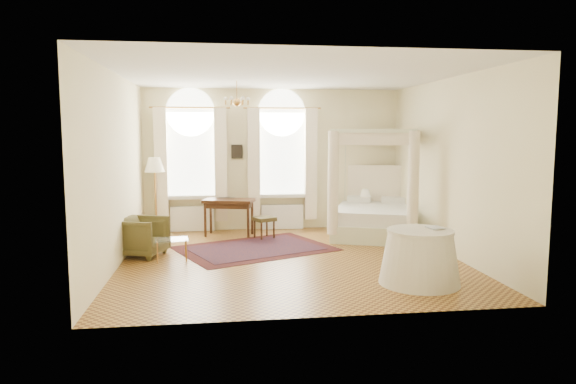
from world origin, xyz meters
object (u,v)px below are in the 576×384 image
(writing_desk, at_px, (229,205))
(coffee_table, at_px, (172,241))
(stool, at_px, (264,221))
(side_table, at_px, (420,257))
(canopy_bed, at_px, (374,212))
(floor_lamp, at_px, (155,169))
(nightstand, at_px, (365,217))
(armchair, at_px, (142,237))

(writing_desk, bearing_deg, coffee_table, -116.72)
(stool, xyz_separation_m, side_table, (2.05, -3.66, 0.02))
(coffee_table, bearing_deg, canopy_bed, 21.27)
(writing_desk, distance_m, floor_lamp, 1.86)
(nightstand, bearing_deg, stool, -161.79)
(armchair, distance_m, coffee_table, 0.69)
(armchair, relative_size, floor_lamp, 0.47)
(writing_desk, distance_m, armchair, 2.39)
(side_table, bearing_deg, coffee_table, 153.27)
(nightstand, height_order, writing_desk, writing_desk)
(side_table, bearing_deg, stool, 119.23)
(stool, distance_m, armchair, 2.73)
(nightstand, distance_m, coffee_table, 4.99)
(canopy_bed, relative_size, writing_desk, 2.18)
(canopy_bed, height_order, stool, canopy_bed)
(nightstand, xyz_separation_m, floor_lamp, (-4.87, 0.00, 1.20))
(side_table, bearing_deg, canopy_bed, 83.72)
(stool, xyz_separation_m, coffee_table, (-1.82, -1.72, -0.04))
(nightstand, relative_size, writing_desk, 0.48)
(writing_desk, height_order, side_table, side_table)
(armchair, height_order, floor_lamp, floor_lamp)
(stool, xyz_separation_m, floor_lamp, (-2.39, 0.82, 1.09))
(canopy_bed, relative_size, floor_lamp, 1.51)
(stool, bearing_deg, side_table, -60.77)
(canopy_bed, height_order, coffee_table, canopy_bed)
(nightstand, height_order, coffee_table, nightstand)
(nightstand, relative_size, armchair, 0.71)
(canopy_bed, xyz_separation_m, floor_lamp, (-4.83, 0.87, 0.95))
(nightstand, distance_m, armchair, 5.32)
(canopy_bed, xyz_separation_m, coffee_table, (-4.26, -1.66, -0.18))
(armchair, bearing_deg, writing_desk, -23.66)
(nightstand, xyz_separation_m, coffee_table, (-4.30, -2.53, 0.07))
(stool, bearing_deg, canopy_bed, -1.31)
(canopy_bed, distance_m, nightstand, 0.91)
(writing_desk, relative_size, stool, 2.23)
(canopy_bed, distance_m, stool, 2.45)
(canopy_bed, height_order, floor_lamp, canopy_bed)
(coffee_table, xyz_separation_m, floor_lamp, (-0.57, 2.53, 1.13))
(writing_desk, bearing_deg, armchair, -133.57)
(canopy_bed, bearing_deg, floor_lamp, 169.77)
(canopy_bed, bearing_deg, side_table, -96.28)
(stool, distance_m, side_table, 4.20)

